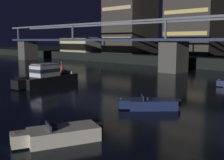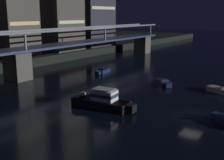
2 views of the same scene
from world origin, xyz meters
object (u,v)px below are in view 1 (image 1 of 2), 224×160
(waterfront_pavilion, at_px, (80,44))
(channel_buoy, at_px, (62,69))
(tower_west_low, at_px, (130,17))
(tower_west_tall, at_px, (195,2))
(speedboat_mid_left, at_px, (60,134))
(cabin_cruiser_near_left, at_px, (47,77))
(river_bridge, at_px, (174,46))
(speedboat_mid_center, at_px, (150,104))

(waterfront_pavilion, height_order, channel_buoy, waterfront_pavilion)
(tower_west_low, bearing_deg, tower_west_tall, 13.99)
(channel_buoy, bearing_deg, speedboat_mid_left, -37.23)
(tower_west_low, xyz_separation_m, speedboat_mid_left, (36.47, -51.22, -11.66))
(cabin_cruiser_near_left, bearing_deg, river_bridge, 79.95)
(speedboat_mid_center, distance_m, channel_buoy, 30.02)
(speedboat_mid_center, bearing_deg, speedboat_mid_left, -86.19)
(speedboat_mid_center, bearing_deg, cabin_cruiser_near_left, 175.73)
(tower_west_low, height_order, tower_west_tall, tower_west_tall)
(waterfront_pavilion, bearing_deg, tower_west_tall, 14.74)
(waterfront_pavilion, bearing_deg, cabin_cruiser_near_left, -45.47)
(cabin_cruiser_near_left, distance_m, speedboat_mid_center, 16.78)
(tower_west_low, relative_size, cabin_cruiser_near_left, 2.15)
(tower_west_low, bearing_deg, river_bridge, -35.08)
(river_bridge, distance_m, tower_west_tall, 23.94)
(speedboat_mid_left, height_order, channel_buoy, channel_buoy)
(channel_buoy, bearing_deg, waterfront_pavilion, 133.87)
(channel_buoy, bearing_deg, tower_west_low, 105.41)
(river_bridge, height_order, waterfront_pavilion, river_bridge)
(tower_west_tall, bearing_deg, speedboat_mid_left, -70.51)
(river_bridge, bearing_deg, tower_west_tall, 107.45)
(river_bridge, height_order, speedboat_mid_center, river_bridge)
(river_bridge, bearing_deg, cabin_cruiser_near_left, -100.05)
(cabin_cruiser_near_left, bearing_deg, speedboat_mid_left, -32.29)
(tower_west_tall, relative_size, cabin_cruiser_near_left, 2.78)
(waterfront_pavilion, xyz_separation_m, cabin_cruiser_near_left, (35.19, -35.77, -3.39))
(river_bridge, distance_m, cabin_cruiser_near_left, 24.49)
(cabin_cruiser_near_left, height_order, speedboat_mid_center, cabin_cruiser_near_left)
(waterfront_pavilion, xyz_separation_m, speedboat_mid_left, (52.57, -46.75, -4.02))
(waterfront_pavilion, distance_m, cabin_cruiser_near_left, 50.30)
(speedboat_mid_left, distance_m, channel_buoy, 35.51)
(tower_west_tall, distance_m, speedboat_mid_left, 60.57)
(cabin_cruiser_near_left, bearing_deg, speedboat_mid_center, -4.27)
(tower_west_low, distance_m, waterfront_pavilion, 18.37)
(waterfront_pavilion, relative_size, cabin_cruiser_near_left, 1.33)
(channel_buoy, bearing_deg, cabin_cruiser_near_left, -43.94)
(river_bridge, relative_size, tower_west_tall, 4.03)
(tower_west_low, xyz_separation_m, channel_buoy, (8.20, -29.73, -11.60))
(river_bridge, distance_m, speedboat_mid_center, 28.36)
(river_bridge, xyz_separation_m, cabin_cruiser_near_left, (-4.23, -23.86, -3.55))
(tower_west_low, bearing_deg, cabin_cruiser_near_left, -64.61)
(waterfront_pavilion, relative_size, speedboat_mid_left, 2.46)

